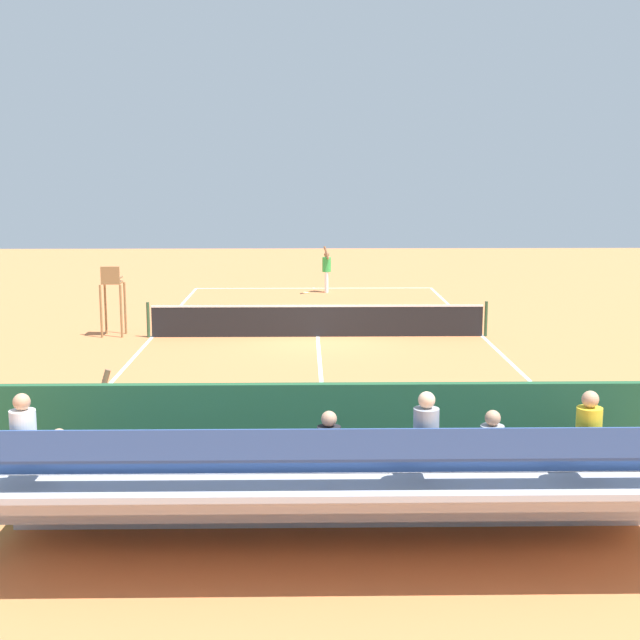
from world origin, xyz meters
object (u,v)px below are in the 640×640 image
courtside_bench (467,463)px  umpire_chair (112,293)px  tennis_ball_near (338,305)px  equipment_bag (351,490)px  tennis_player (327,268)px  tennis_net (318,320)px  tennis_ball_far (289,306)px  bleacher_stand (338,488)px  line_judge (106,429)px  tennis_racket (306,293)px

courtside_bench → umpire_chair: bearing=-58.5°
courtside_bench → tennis_ball_near: size_ratio=27.27×
equipment_bag → tennis_player: size_ratio=0.47×
tennis_net → tennis_ball_near: size_ratio=156.06×
tennis_ball_far → tennis_player: bearing=-110.6°
tennis_player → tennis_ball_far: 4.35m
bleacher_stand → courtside_bench: size_ratio=5.03×
tennis_player → line_judge: size_ratio=1.00×
tennis_net → umpire_chair: umpire_chair is taller
bleacher_stand → courtside_bench: bearing=-134.4°
tennis_net → tennis_racket: 9.57m
tennis_racket → tennis_ball_far: 3.85m
umpire_chair → tennis_racket: 11.08m
tennis_racket → tennis_ball_far: bearing=80.5°
tennis_racket → tennis_ball_near: tennis_ball_near is taller
tennis_net → tennis_ball_far: bearing=-80.4°
bleacher_stand → tennis_ball_far: bearing=-87.3°
tennis_ball_near → line_judge: bearing=77.1°
tennis_net → equipment_bag: tennis_net is taller
tennis_net → umpire_chair: (6.20, -0.24, 0.81)m
tennis_net → line_judge: 13.40m
tennis_net → tennis_player: (-0.51, -9.73, 0.51)m
tennis_net → line_judge: line_judge is taller
equipment_bag → tennis_racket: (0.65, -22.95, -0.16)m
tennis_net → tennis_ball_near: bearing=-97.9°
courtside_bench → tennis_player: tennis_player is taller
courtside_bench → tennis_racket: courtside_bench is taller
bleacher_stand → tennis_ball_near: bleacher_stand is taller
umpire_chair → equipment_bag: size_ratio=2.38×
bleacher_stand → line_judge: 4.29m
tennis_player → tennis_ball_near: (-0.31, 3.76, -0.98)m
courtside_bench → tennis_ball_far: (3.07, -19.03, -0.53)m
tennis_net → umpire_chair: bearing=-2.2°
umpire_chair → equipment_bag: 15.15m
equipment_bag → courtside_bench: bearing=-175.9°
umpire_chair → line_judge: 13.44m
umpire_chair → tennis_ball_far: (-5.23, -5.52, -1.28)m
line_judge → courtside_bench: bearing=176.4°
bleacher_stand → equipment_bag: bleacher_stand is taller
bleacher_stand → tennis_player: size_ratio=4.70×
bleacher_stand → line_judge: size_ratio=4.70×
equipment_bag → umpire_chair: bearing=-64.5°
bleacher_stand → tennis_ball_far: size_ratio=137.27×
tennis_net → tennis_ball_far: (0.97, -5.76, -0.47)m
equipment_bag → tennis_player: tennis_player is taller
equipment_bag → tennis_ball_near: equipment_bag is taller
tennis_ball_near → tennis_ball_far: bearing=6.6°
tennis_net → tennis_player: bearing=-93.0°
bleacher_stand → line_judge: (3.53, -2.45, 0.07)m
tennis_player → tennis_ball_far: (1.49, 3.97, -0.98)m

